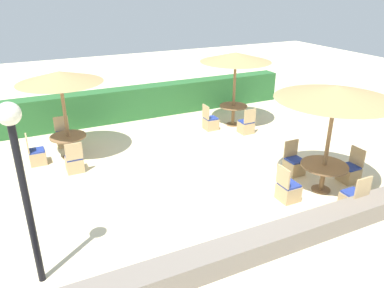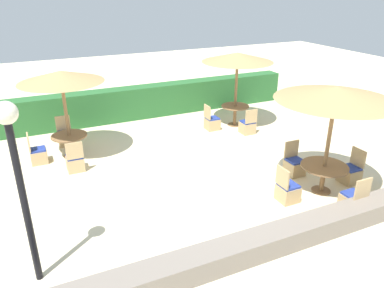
% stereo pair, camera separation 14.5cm
% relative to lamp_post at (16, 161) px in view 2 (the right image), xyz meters
% --- Properties ---
extents(ground_plane, '(40.00, 40.00, 0.00)m').
position_rel_lamp_post_xyz_m(ground_plane, '(4.19, 1.90, -2.35)').
color(ground_plane, beige).
extents(hedge_row, '(13.00, 0.70, 1.23)m').
position_rel_lamp_post_xyz_m(hedge_row, '(4.19, 7.73, -1.74)').
color(hedge_row, '#28602D').
rests_on(hedge_row, ground_plane).
extents(stone_border, '(10.00, 0.56, 0.45)m').
position_rel_lamp_post_xyz_m(stone_border, '(4.19, -1.12, -2.13)').
color(stone_border, slate).
rests_on(stone_border, ground_plane).
extents(lamp_post, '(0.36, 0.36, 3.32)m').
position_rel_lamp_post_xyz_m(lamp_post, '(0.00, 0.00, 0.00)').
color(lamp_post, black).
rests_on(lamp_post, ground_plane).
extents(parasol_back_right, '(2.52, 2.52, 2.69)m').
position_rel_lamp_post_xyz_m(parasol_back_right, '(7.28, 5.37, 0.16)').
color(parasol_back_right, olive).
rests_on(parasol_back_right, ground_plane).
extents(round_table_back_right, '(1.02, 1.02, 0.75)m').
position_rel_lamp_post_xyz_m(round_table_back_right, '(7.28, 5.37, -1.77)').
color(round_table_back_right, olive).
rests_on(round_table_back_right, ground_plane).
extents(patio_chair_back_right_west, '(0.46, 0.46, 0.93)m').
position_rel_lamp_post_xyz_m(patio_chair_back_right_west, '(6.29, 5.33, -2.09)').
color(patio_chair_back_right_west, tan).
rests_on(patio_chair_back_right_west, ground_plane).
extents(patio_chair_back_right_south, '(0.46, 0.46, 0.93)m').
position_rel_lamp_post_xyz_m(patio_chair_back_right_south, '(7.26, 4.45, -2.09)').
color(patio_chair_back_right_south, tan).
rests_on(patio_chair_back_right_south, ground_plane).
extents(parasol_back_left, '(2.41, 2.41, 2.65)m').
position_rel_lamp_post_xyz_m(parasol_back_left, '(1.31, 5.08, 0.12)').
color(parasol_back_left, olive).
rests_on(parasol_back_left, ground_plane).
extents(round_table_back_left, '(1.06, 1.06, 0.70)m').
position_rel_lamp_post_xyz_m(round_table_back_left, '(1.31, 5.08, -1.80)').
color(round_table_back_left, olive).
rests_on(round_table_back_left, ground_plane).
extents(patio_chair_back_left_north, '(0.46, 0.46, 0.93)m').
position_rel_lamp_post_xyz_m(patio_chair_back_left_north, '(1.29, 6.13, -2.09)').
color(patio_chair_back_left_north, tan).
rests_on(patio_chair_back_left_north, ground_plane).
extents(patio_chair_back_left_south, '(0.46, 0.46, 0.93)m').
position_rel_lamp_post_xyz_m(patio_chair_back_left_south, '(1.28, 4.06, -2.09)').
color(patio_chair_back_left_south, tan).
rests_on(patio_chair_back_left_south, ground_plane).
extents(patio_chair_back_left_west, '(0.46, 0.46, 0.93)m').
position_rel_lamp_post_xyz_m(patio_chair_back_left_west, '(0.37, 5.04, -2.09)').
color(patio_chair_back_left_west, tan).
rests_on(patio_chair_back_left_west, ground_plane).
extents(parasol_front_right, '(2.82, 2.82, 2.74)m').
position_rel_lamp_post_xyz_m(parasol_front_right, '(6.79, 0.25, 0.22)').
color(parasol_front_right, olive).
rests_on(parasol_front_right, ground_plane).
extents(round_table_front_right, '(1.17, 1.17, 0.72)m').
position_rel_lamp_post_xyz_m(round_table_front_right, '(6.79, 0.25, -1.76)').
color(round_table_front_right, olive).
rests_on(round_table_front_right, ground_plane).
extents(patio_chair_front_right_east, '(0.46, 0.46, 0.93)m').
position_rel_lamp_post_xyz_m(patio_chair_front_right_east, '(7.81, 0.30, -2.09)').
color(patio_chair_front_right_east, tan).
rests_on(patio_chair_front_right_east, ground_plane).
extents(patio_chair_front_right_south, '(0.46, 0.46, 0.93)m').
position_rel_lamp_post_xyz_m(patio_chair_front_right_south, '(6.80, -0.75, -2.09)').
color(patio_chair_front_right_south, tan).
rests_on(patio_chair_front_right_south, ground_plane).
extents(patio_chair_front_right_west, '(0.46, 0.46, 0.93)m').
position_rel_lamp_post_xyz_m(patio_chair_front_right_west, '(5.70, 0.24, -2.09)').
color(patio_chair_front_right_west, tan).
rests_on(patio_chair_front_right_west, ground_plane).
extents(patio_chair_front_right_north, '(0.46, 0.46, 0.93)m').
position_rel_lamp_post_xyz_m(patio_chair_front_right_north, '(6.76, 1.29, -2.09)').
color(patio_chair_front_right_north, tan).
rests_on(patio_chair_front_right_north, ground_plane).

